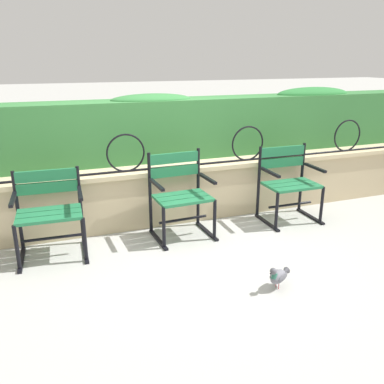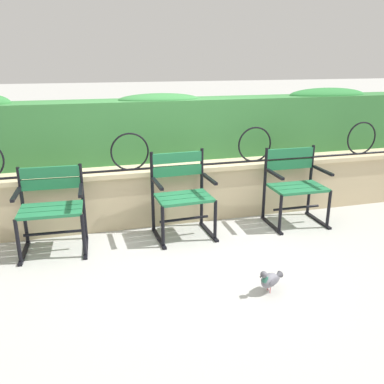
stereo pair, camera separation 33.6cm
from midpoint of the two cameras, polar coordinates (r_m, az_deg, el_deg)
name	(u,v)px [view 1 (the left image)]	position (r m, az deg, el deg)	size (l,w,h in m)	color
ground_plane	(195,245)	(4.21, -1.87, -7.53)	(60.00, 60.00, 0.00)	#ADADA8
stone_wall	(172,193)	(4.76, -4.87, -0.13)	(8.55, 0.41, 0.66)	#C6B289
iron_arch_fence	(136,156)	(4.47, -10.02, 4.98)	(7.99, 0.02, 0.42)	black
hedge_row	(160,127)	(4.99, -6.51, 9.04)	(8.38, 0.49, 0.84)	#387A3D
park_chair_left	(49,210)	(4.15, -21.63, -2.39)	(0.65, 0.55, 0.82)	#237547
park_chair_centre	(180,193)	(4.31, -3.93, -0.15)	(0.63, 0.55, 0.90)	#237547
park_chair_right	(288,181)	(4.83, 11.44, 1.50)	(0.64, 0.53, 0.86)	#237547
pigeon_near_chairs	(278,276)	(3.48, 9.29, -11.59)	(0.27, 0.19, 0.22)	slate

